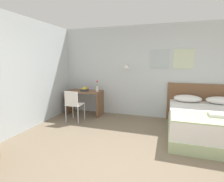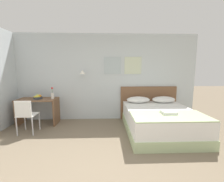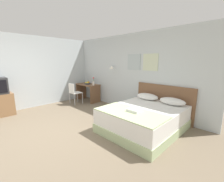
{
  "view_description": "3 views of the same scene",
  "coord_description": "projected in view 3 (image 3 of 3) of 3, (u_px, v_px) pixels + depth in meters",
  "views": [
    {
      "loc": [
        0.6,
        -2.33,
        1.63
      ],
      "look_at": [
        -0.65,
        1.55,
        0.94
      ],
      "focal_mm": 28.0,
      "sensor_mm": 36.0,
      "label": 1
    },
    {
      "loc": [
        0.16,
        -1.86,
        1.58
      ],
      "look_at": [
        0.29,
        1.75,
        1.06
      ],
      "focal_mm": 24.0,
      "sensor_mm": 36.0,
      "label": 2
    },
    {
      "loc": [
        3.46,
        -1.39,
        1.75
      ],
      "look_at": [
        0.29,
        1.8,
        0.83
      ],
      "focal_mm": 24.0,
      "sensor_mm": 36.0,
      "label": 3
    }
  ],
  "objects": [
    {
      "name": "ground_plane",
      "position": [
        52.0,
        133.0,
        3.7
      ],
      "size": [
        24.0,
        24.0,
        0.0
      ],
      "primitive_type": "plane",
      "color": "#756651"
    },
    {
      "name": "wall_back",
      "position": [
        126.0,
        72.0,
        5.4
      ],
      "size": [
        5.93,
        0.31,
        2.65
      ],
      "color": "silver",
      "rests_on": "ground_plane"
    },
    {
      "name": "wall_left",
      "position": [
        14.0,
        73.0,
        5.16
      ],
      "size": [
        0.06,
        5.8,
        2.65
      ],
      "color": "silver",
      "rests_on": "ground_plane"
    },
    {
      "name": "bed",
      "position": [
        144.0,
        119.0,
        3.82
      ],
      "size": [
        1.65,
        2.01,
        0.59
      ],
      "color": "#B2C693",
      "rests_on": "ground_plane"
    },
    {
      "name": "headboard",
      "position": [
        163.0,
        102.0,
        4.49
      ],
      "size": [
        1.77,
        0.06,
        1.04
      ],
      "color": "brown",
      "rests_on": "ground_plane"
    },
    {
      "name": "pillow_left",
      "position": [
        147.0,
        96.0,
        4.53
      ],
      "size": [
        0.69,
        0.39,
        0.18
      ],
      "color": "white",
      "rests_on": "bed"
    },
    {
      "name": "pillow_right",
      "position": [
        172.0,
        101.0,
        4.0
      ],
      "size": [
        0.69,
        0.39,
        0.18
      ],
      "color": "white",
      "rests_on": "bed"
    },
    {
      "name": "throw_blanket",
      "position": [
        130.0,
        113.0,
        3.35
      ],
      "size": [
        1.6,
        0.8,
        0.02
      ],
      "color": "#B2C693",
      "rests_on": "bed"
    },
    {
      "name": "folded_towel_near_foot",
      "position": [
        135.0,
        110.0,
        3.42
      ],
      "size": [
        0.31,
        0.27,
        0.06
      ],
      "color": "white",
      "rests_on": "throw_blanket"
    },
    {
      "name": "desk",
      "position": [
        88.0,
        89.0,
        6.54
      ],
      "size": [
        1.08,
        0.57,
        0.75
      ],
      "color": "brown",
      "rests_on": "ground_plane"
    },
    {
      "name": "desk_chair",
      "position": [
        74.0,
        92.0,
        6.03
      ],
      "size": [
        0.41,
        0.41,
        0.85
      ],
      "color": "white",
      "rests_on": "ground_plane"
    },
    {
      "name": "fruit_bowl",
      "position": [
        88.0,
        83.0,
        6.45
      ],
      "size": [
        0.24,
        0.24,
        0.13
      ],
      "color": "#333842",
      "rests_on": "desk"
    },
    {
      "name": "flower_vase",
      "position": [
        94.0,
        83.0,
        6.16
      ],
      "size": [
        0.09,
        0.09,
        0.33
      ],
      "color": "silver",
      "rests_on": "desk"
    },
    {
      "name": "tv_stand",
      "position": [
        1.0,
        105.0,
        4.79
      ],
      "size": [
        0.48,
        0.67,
        0.72
      ],
      "color": "#8E6642",
      "rests_on": "ground_plane"
    }
  ]
}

